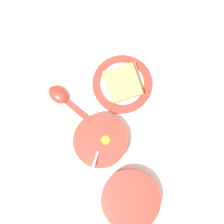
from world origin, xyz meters
TOP-DOWN VIEW (x-y plane):
  - ground_plane at (0.00, 0.00)m, footprint 3.00×3.00m
  - egg_bowl at (-0.09, -0.00)m, footprint 0.17×0.17m
  - toast_plate at (0.11, 0.06)m, footprint 0.20×0.20m
  - toast_sandwich at (0.11, 0.06)m, footprint 0.16×0.15m
  - soup_spoon at (-0.05, 0.19)m, footprint 0.06×0.17m
  - congee_bowl at (-0.17, -0.18)m, footprint 0.18×0.18m

SIDE VIEW (x-z plane):
  - ground_plane at x=0.00m, z-range 0.00..0.00m
  - toast_plate at x=0.11m, z-range 0.00..0.02m
  - soup_spoon at x=-0.05m, z-range 0.00..0.03m
  - egg_bowl at x=-0.09m, z-range -0.01..0.07m
  - congee_bowl at x=-0.17m, z-range 0.00..0.05m
  - toast_sandwich at x=0.11m, z-range 0.02..0.05m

